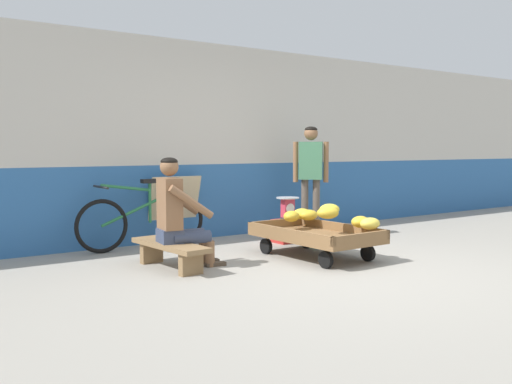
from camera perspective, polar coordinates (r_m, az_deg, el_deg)
ground_plane at (r=5.78m, az=9.12°, el=-8.00°), size 80.00×80.00×0.00m
back_wall at (r=7.97m, az=-5.52°, el=5.02°), size 16.00×0.30×2.65m
banana_cart at (r=6.52m, az=5.92°, el=-4.40°), size 0.87×1.46×0.36m
banana_pile at (r=6.60m, az=6.95°, el=-2.38°), size 0.71×1.33×0.25m
low_bench at (r=5.96m, az=-8.53°, el=-5.66°), size 0.38×1.12×0.27m
vendor_seated at (r=5.93m, az=-7.76°, el=-2.10°), size 0.71×0.54×1.14m
plastic_crate at (r=7.54m, az=3.16°, el=-3.87°), size 0.36×0.28×0.30m
weighing_scale at (r=7.50m, az=3.18°, el=-1.58°), size 0.30×0.30×0.29m
bicycle_near_left at (r=7.13m, az=-11.25°, el=-2.79°), size 1.66×0.48×0.86m
sign_board at (r=7.61m, az=-8.22°, el=-1.70°), size 0.70×0.27×0.87m
customer_adult at (r=7.99m, az=5.46°, el=2.35°), size 0.37×0.37×1.53m
shopping_bag at (r=7.22m, az=5.47°, el=-4.50°), size 0.18×0.12×0.24m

